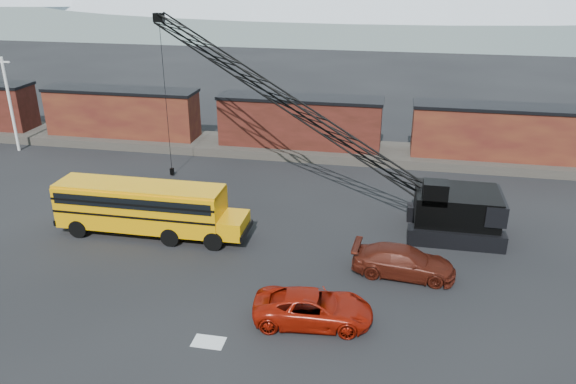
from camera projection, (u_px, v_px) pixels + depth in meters
name	position (u px, v px, depth m)	size (l,w,h in m)	color
ground	(224.00, 291.00, 28.12)	(160.00, 160.00, 0.00)	black
gravel_berm	(300.00, 149.00, 47.90)	(120.00, 5.00, 0.70)	#4B453E
boxcar_west_near	(122.00, 112.00, 49.78)	(13.70, 3.10, 4.17)	#411213
boxcar_mid	(300.00, 121.00, 46.97)	(13.70, 3.10, 4.17)	#531D17
boxcar_east_near	(500.00, 132.00, 44.17)	(13.70, 3.10, 4.17)	#411213
utility_pole	(10.00, 103.00, 47.02)	(1.40, 0.24, 8.00)	silver
snow_patch	(209.00, 342.00, 24.41)	(1.40, 0.90, 0.02)	silver
school_bus	(146.00, 207.00, 33.25)	(11.65, 2.65, 3.19)	orange
red_pickup	(313.00, 308.00, 25.49)	(2.51, 5.44, 1.51)	#901407
maroon_suv	(404.00, 262.00, 29.31)	(2.18, 5.36, 1.55)	#49160D
crawler_crane	(286.00, 102.00, 35.95)	(23.64, 8.64, 12.15)	black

